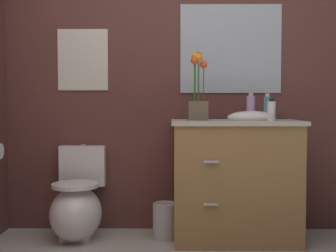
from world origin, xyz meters
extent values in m
cube|color=brown|center=(0.20, 1.71, 1.25)|extent=(4.42, 0.05, 2.50)
ellipsoid|color=white|center=(-0.81, 1.37, 0.20)|extent=(0.38, 0.48, 0.40)
cube|color=white|center=(-0.81, 1.42, 0.09)|extent=(0.22, 0.26, 0.18)
cube|color=white|center=(-0.81, 1.65, 0.52)|extent=(0.36, 0.13, 0.32)
cylinder|color=white|center=(-0.81, 1.35, 0.42)|extent=(0.34, 0.34, 0.03)
cylinder|color=#B7B7BC|center=(-0.81, 1.65, 0.68)|extent=(0.04, 0.04, 0.02)
cube|color=#9E7242|center=(0.37, 1.39, 0.43)|extent=(0.90, 0.52, 0.86)
cube|color=beige|center=(0.37, 1.39, 0.88)|extent=(0.94, 0.56, 0.03)
ellipsoid|color=white|center=(0.49, 1.39, 0.91)|extent=(0.36, 0.26, 0.10)
cylinder|color=#B7B7BC|center=(0.49, 1.55, 0.98)|extent=(0.02, 0.02, 0.18)
cube|color=#B7B7BC|center=(0.17, 1.11, 0.62)|extent=(0.10, 0.02, 0.02)
cube|color=#B7B7BC|center=(0.17, 1.11, 0.33)|extent=(0.10, 0.02, 0.02)
cube|color=brown|center=(0.10, 1.36, 0.96)|extent=(0.14, 0.14, 0.14)
cylinder|color=#386B2D|center=(0.14, 1.36, 1.17)|extent=(0.01, 0.01, 0.27)
sphere|color=#EA4C23|center=(0.14, 1.36, 1.30)|extent=(0.06, 0.06, 0.06)
cylinder|color=#386B2D|center=(0.10, 1.38, 1.20)|extent=(0.01, 0.01, 0.33)
sphere|color=#EA4C23|center=(0.10, 1.38, 1.37)|extent=(0.06, 0.06, 0.06)
cylinder|color=#386B2D|center=(0.08, 1.37, 1.20)|extent=(0.01, 0.01, 0.33)
sphere|color=orange|center=(0.08, 1.37, 1.36)|extent=(0.06, 0.06, 0.06)
cylinder|color=#386B2D|center=(0.07, 1.34, 1.18)|extent=(0.01, 0.01, 0.29)
sphere|color=#EA4C23|center=(0.07, 1.34, 1.33)|extent=(0.06, 0.06, 0.06)
cylinder|color=#386B2D|center=(0.10, 1.34, 1.19)|extent=(0.01, 0.01, 0.31)
sphere|color=orange|center=(0.10, 1.34, 1.35)|extent=(0.06, 0.06, 0.06)
cylinder|color=#B28CBF|center=(0.49, 1.43, 0.98)|extent=(0.06, 0.06, 0.18)
cylinder|color=#B7B7BC|center=(0.49, 1.43, 1.08)|extent=(0.04, 0.04, 0.02)
cylinder|color=white|center=(0.61, 1.28, 0.96)|extent=(0.06, 0.06, 0.14)
cylinder|color=black|center=(0.61, 1.28, 1.04)|extent=(0.03, 0.03, 0.02)
cylinder|color=teal|center=(0.62, 1.43, 0.98)|extent=(0.05, 0.05, 0.17)
cylinder|color=silver|center=(0.62, 1.43, 1.08)|extent=(0.03, 0.03, 0.02)
cylinder|color=#B7B7BC|center=(-0.15, 1.41, 0.13)|extent=(0.18, 0.18, 0.26)
torus|color=#B7B7BC|center=(-0.15, 1.41, 0.27)|extent=(0.18, 0.18, 0.01)
cube|color=silver|center=(-0.81, 1.68, 1.36)|extent=(0.40, 0.01, 0.49)
cube|color=#B2BCC6|center=(0.37, 1.68, 1.45)|extent=(0.80, 0.01, 0.70)
camera|label=1|loc=(-0.09, -1.94, 1.01)|focal=48.43mm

